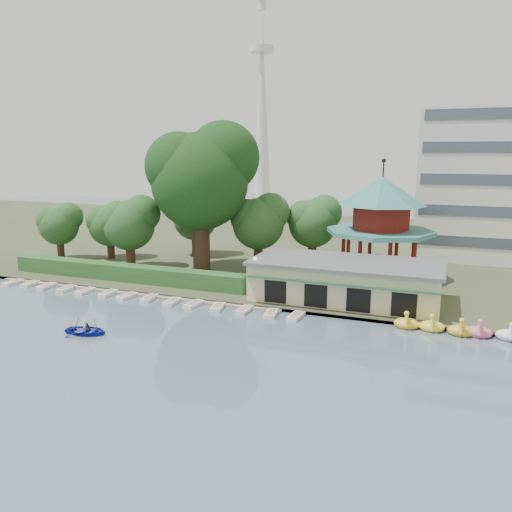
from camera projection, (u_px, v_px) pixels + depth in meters
The scene contains 14 objects.
ground_plane at pixel (133, 379), 33.47m from camera, with size 220.00×220.00×0.00m, color slate.
shore at pixel (318, 243), 81.00m from camera, with size 220.00×70.00×0.40m, color #424930.
embankment at pixel (235, 304), 49.27m from camera, with size 220.00×0.60×0.30m, color gray.
dock at pixel (131, 292), 53.34m from camera, with size 34.00×1.60×0.24m, color gray.
boathouse at pixel (345, 280), 49.62m from camera, with size 18.60×9.39×3.90m.
pavilion at pixel (381, 217), 57.04m from camera, with size 12.40×12.40×13.50m.
broadcast_tower at pixel (262, 93), 169.05m from camera, with size 8.00×8.00×96.00m.
hedge at pixel (125, 272), 57.15m from camera, with size 30.00×2.00×1.80m, color #2B5927.
lamp_post at pixel (255, 270), 49.64m from camera, with size 0.36×0.36×4.28m.
big_tree at pixel (202, 174), 59.78m from camera, with size 12.89×12.01×18.17m.
small_trees at pixel (190, 220), 65.37m from camera, with size 39.32×16.41×9.44m.
swan_boats at pixel (472, 331), 41.12m from camera, with size 13.32×2.05×1.92m.
moored_rowboats at pixel (138, 297), 51.36m from camera, with size 34.89×2.72×0.36m.
rowboat_with_passengers at pixel (86, 328), 41.52m from camera, with size 5.45×4.20×2.01m.
Camera 1 is at (18.69, -26.10, 15.00)m, focal length 35.00 mm.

